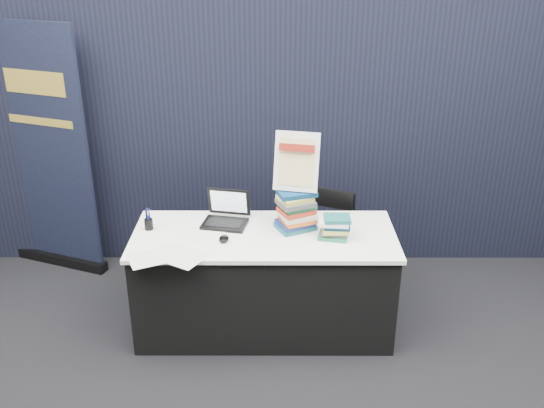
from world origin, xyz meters
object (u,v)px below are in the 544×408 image
Objects in this scene: display_table at (264,281)px; laptop at (225,216)px; pullup_banner at (48,165)px; info_sign at (296,162)px; stacking_chair at (331,241)px; book_stack_tall at (296,210)px; book_stack_short at (335,227)px.

laptop is at bearing 148.49° from display_table.
pullup_banner is (-1.77, 0.92, 0.53)m from display_table.
stacking_chair is (0.29, 0.33, -0.77)m from info_sign.
pullup_banner is at bearing 169.62° from info_sign.
book_stack_short is at bearing -24.93° from book_stack_tall.
book_stack_short is at bearing -2.35° from pullup_banner.
book_stack_tall is 2.15m from pullup_banner.
info_sign reaches higher than book_stack_short.
pullup_banner is at bearing 152.53° from display_table.
info_sign is (-0.26, 0.15, 0.40)m from book_stack_short.
pullup_banner is 2.45× the size of stacking_chair.
info_sign is (-0.00, 0.03, 0.34)m from book_stack_tall.
book_stack_tall is at bearing 19.20° from display_table.
book_stack_tall reaches higher than laptop.
stacking_chair is (0.50, 0.43, 0.09)m from display_table.
display_table is at bearing -142.06° from info_sign.
laptop is 1.67m from pullup_banner.
book_stack_tall is 0.14× the size of pullup_banner.
book_stack_short reaches higher than display_table.
stacking_chair reaches higher than display_table.
info_sign is at bearing 149.80° from book_stack_short.
book_stack_tall is at bearing -2.13° from pullup_banner.
pullup_banner reaches higher than info_sign.
book_stack_tall is (0.22, 0.08, 0.52)m from display_table.
laptop reaches higher than display_table.
laptop reaches higher than book_stack_short.
book_stack_short is 0.60m from stacking_chair.
info_sign is 0.20× the size of pullup_banner.
laptop is at bearing -5.79° from pullup_banner.
pullup_banner is at bearing 156.98° from book_stack_tall.
laptop is (-0.28, 0.17, 0.43)m from display_table.
laptop is at bearing 164.03° from book_stack_short.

